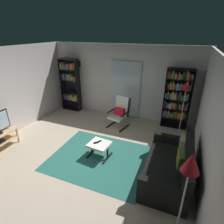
{
  "coord_description": "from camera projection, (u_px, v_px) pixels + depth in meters",
  "views": [
    {
      "loc": [
        2.11,
        -3.21,
        3.01
      ],
      "look_at": [
        0.33,
        1.17,
        0.87
      ],
      "focal_mm": 29.08,
      "sensor_mm": 36.0,
      "label": 1
    }
  ],
  "objects": [
    {
      "name": "ground_plane",
      "position": [
        83.0,
        158.0,
        4.67
      ],
      "size": [
        7.02,
        7.02,
        0.0
      ],
      "primitive_type": "plane",
      "color": "#B9A68F"
    },
    {
      "name": "wall_back",
      "position": [
        122.0,
        82.0,
        6.58
      ],
      "size": [
        5.6,
        0.06,
        2.6
      ],
      "primitive_type": "cube",
      "color": "silver",
      "rests_on": "ground"
    },
    {
      "name": "wall_right",
      "position": [
        211.0,
        136.0,
        3.21
      ],
      "size": [
        0.06,
        6.0,
        2.6
      ],
      "primitive_type": "cube",
      "color": "silver",
      "rests_on": "ground"
    },
    {
      "name": "glass_door_panel",
      "position": [
        125.0,
        89.0,
        6.57
      ],
      "size": [
        1.1,
        0.01,
        2.0
      ],
      "primitive_type": "cube",
      "color": "silver"
    },
    {
      "name": "area_rug",
      "position": [
        100.0,
        158.0,
        4.68
      ],
      "size": [
        2.44,
        2.0,
        0.01
      ],
      "primitive_type": "cube",
      "color": "#276358",
      "rests_on": "ground"
    },
    {
      "name": "bookshelf_near_tv",
      "position": [
        71.0,
        83.0,
        7.13
      ],
      "size": [
        0.74,
        0.3,
        2.04
      ],
      "color": "black",
      "rests_on": "ground"
    },
    {
      "name": "bookshelf_near_sofa",
      "position": [
        177.0,
        97.0,
        5.8
      ],
      "size": [
        0.83,
        0.3,
        1.96
      ],
      "color": "black",
      "rests_on": "ground"
    },
    {
      "name": "leather_sofa",
      "position": [
        171.0,
        167.0,
        3.93
      ],
      "size": [
        0.92,
        1.8,
        0.84
      ],
      "color": "black",
      "rests_on": "ground"
    },
    {
      "name": "lounge_armchair",
      "position": [
        120.0,
        111.0,
        6.05
      ],
      "size": [
        0.69,
        0.76,
        1.02
      ],
      "color": "black",
      "rests_on": "ground"
    },
    {
      "name": "ottoman",
      "position": [
        99.0,
        146.0,
        4.62
      ],
      "size": [
        0.57,
        0.53,
        0.39
      ],
      "color": "white",
      "rests_on": "ground"
    },
    {
      "name": "tv_remote",
      "position": [
        99.0,
        141.0,
        4.66
      ],
      "size": [
        0.11,
        0.14,
        0.02
      ],
      "primitive_type": "cube",
      "rotation": [
        0.0,
        0.0,
        -0.55
      ],
      "color": "black",
      "rests_on": "ottoman"
    },
    {
      "name": "cell_phone",
      "position": [
        96.0,
        143.0,
        4.62
      ],
      "size": [
        0.14,
        0.15,
        0.01
      ],
      "primitive_type": "cube",
      "rotation": [
        0.0,
        0.0,
        -0.68
      ],
      "color": "black",
      "rests_on": "ottoman"
    },
    {
      "name": "floor_lamp_by_sofa",
      "position": [
        189.0,
        174.0,
        2.13
      ],
      "size": [
        0.22,
        0.22,
        1.76
      ],
      "color": "#A5A5AD",
      "rests_on": "ground"
    },
    {
      "name": "floor_lamp_by_shelf",
      "position": [
        186.0,
        90.0,
        5.18
      ],
      "size": [
        0.24,
        0.24,
        1.71
      ],
      "color": "#A5A5AD",
      "rests_on": "ground"
    },
    {
      "name": "wall_clock",
      "position": [
        78.0,
        63.0,
        6.9
      ],
      "size": [
        0.29,
        0.03,
        0.29
      ],
      "color": "silver"
    }
  ]
}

